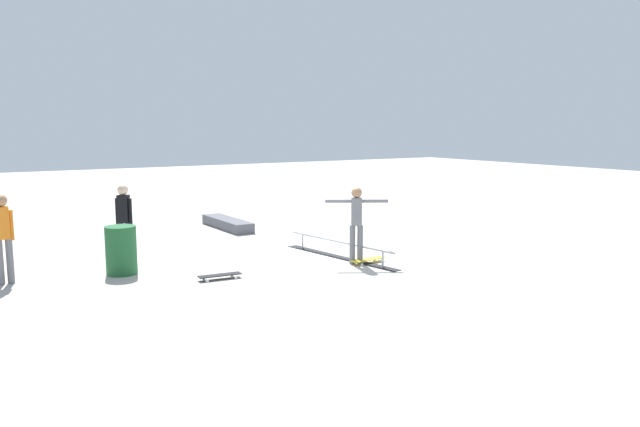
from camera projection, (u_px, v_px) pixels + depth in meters
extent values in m
plane|color=#ADA89E|center=(319.00, 257.00, 13.24)|extent=(60.00, 60.00, 0.00)
cube|color=black|center=(340.00, 257.00, 13.18)|extent=(3.32, 0.77, 0.01)
cylinder|color=#B7B7BC|center=(383.00, 259.00, 12.21)|extent=(0.04, 0.04, 0.35)
cylinder|color=#B7B7BC|center=(303.00, 241.00, 14.11)|extent=(0.04, 0.04, 0.35)
cylinder|color=#B7B7BC|center=(340.00, 242.00, 13.13)|extent=(3.13, 0.56, 0.05)
cube|color=#595960|center=(227.00, 224.00, 16.88)|extent=(2.32, 0.59, 0.27)
cylinder|color=slate|center=(352.00, 245.00, 12.54)|extent=(0.16, 0.16, 0.80)
cylinder|color=slate|center=(360.00, 245.00, 12.54)|extent=(0.16, 0.16, 0.80)
cube|color=slate|center=(356.00, 212.00, 12.44)|extent=(0.26, 0.27, 0.57)
sphere|color=#A87A56|center=(357.00, 192.00, 12.38)|extent=(0.22, 0.22, 0.22)
cylinder|color=slate|center=(338.00, 201.00, 12.40)|extent=(0.34, 0.50, 0.07)
cylinder|color=slate|center=(375.00, 201.00, 12.42)|extent=(0.34, 0.50, 0.07)
cube|color=yellow|center=(368.00, 259.00, 12.64)|extent=(0.28, 0.82, 0.02)
cylinder|color=white|center=(362.00, 265.00, 12.39)|extent=(0.04, 0.06, 0.05)
cylinder|color=white|center=(355.00, 263.00, 12.57)|extent=(0.04, 0.06, 0.05)
cylinder|color=white|center=(382.00, 261.00, 12.72)|extent=(0.04, 0.06, 0.05)
cylinder|color=white|center=(374.00, 259.00, 12.90)|extent=(0.04, 0.06, 0.05)
cylinder|color=#2D3351|center=(129.00, 242.00, 12.81)|extent=(0.17, 0.17, 0.82)
cylinder|color=#2D3351|center=(121.00, 242.00, 12.84)|extent=(0.17, 0.17, 0.82)
cube|color=black|center=(124.00, 209.00, 12.73)|extent=(0.28, 0.28, 0.58)
sphere|color=beige|center=(123.00, 190.00, 12.67)|extent=(0.22, 0.22, 0.22)
cylinder|color=black|center=(130.00, 211.00, 12.71)|extent=(0.11, 0.11, 0.54)
cylinder|color=black|center=(117.00, 211.00, 12.75)|extent=(0.11, 0.11, 0.54)
cylinder|color=slate|center=(0.00, 262.00, 10.90)|extent=(0.13, 0.13, 0.82)
cylinder|color=slate|center=(10.00, 261.00, 10.99)|extent=(0.13, 0.13, 0.82)
cube|color=orange|center=(2.00, 223.00, 10.84)|extent=(0.20, 0.23, 0.58)
sphere|color=#A87A56|center=(0.00, 201.00, 10.79)|extent=(0.22, 0.22, 0.22)
cylinder|color=orange|center=(11.00, 225.00, 10.93)|extent=(0.08, 0.08, 0.55)
cube|color=black|center=(220.00, 275.00, 11.32)|extent=(0.27, 0.81, 0.02)
cylinder|color=white|center=(232.00, 275.00, 11.55)|extent=(0.03, 0.06, 0.05)
cylinder|color=white|center=(236.00, 278.00, 11.35)|extent=(0.03, 0.06, 0.05)
cylinder|color=white|center=(204.00, 278.00, 11.31)|extent=(0.03, 0.06, 0.05)
cylinder|color=white|center=(207.00, 281.00, 11.10)|extent=(0.03, 0.06, 0.05)
cylinder|color=#1E592D|center=(121.00, 250.00, 11.68)|extent=(0.58, 0.58, 0.93)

